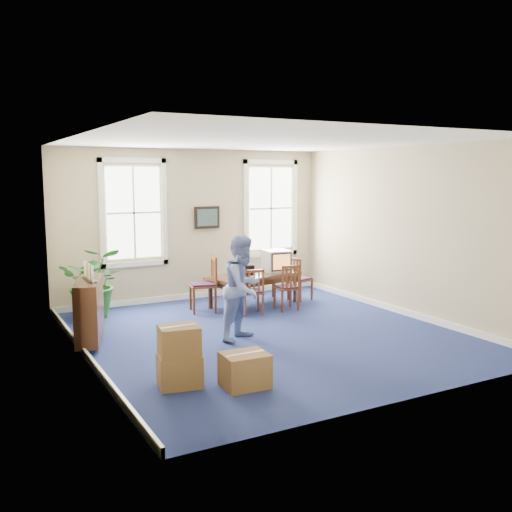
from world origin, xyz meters
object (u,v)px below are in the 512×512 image
chair_near_left (252,291)px  man (243,288)px  cardboard_boxes (191,350)px  conference_table (254,290)px  potted_plant (95,282)px  crt_tv (276,261)px  credenza (90,314)px

chair_near_left → man: man is taller
man → cardboard_boxes: 2.07m
conference_table → man: bearing=-134.2°
potted_plant → cardboard_boxes: potted_plant is taller
crt_tv → man: man is taller
chair_near_left → credenza: credenza is taller
crt_tv → chair_near_left: 1.26m
man → credenza: 2.47m
conference_table → man: man is taller
cardboard_boxes → crt_tv: bearing=46.4°
conference_table → cardboard_boxes: (-2.75, -3.44, 0.09)m
man → credenza: bearing=128.4°
crt_tv → chair_near_left: (-0.96, -0.70, -0.43)m
crt_tv → credenza: bearing=-158.8°
potted_plant → chair_near_left: bearing=-23.9°
conference_table → chair_near_left: bearing=-133.0°
credenza → potted_plant: bearing=92.3°
conference_table → credenza: (-3.56, -1.16, 0.15)m
conference_table → crt_tv: (0.57, 0.04, 0.55)m
chair_near_left → potted_plant: size_ratio=0.67×
crt_tv → credenza: crt_tv is taller
crt_tv → potted_plant: size_ratio=0.40×
chair_near_left → cardboard_boxes: chair_near_left is taller
man → credenza: man is taller
conference_table → chair_near_left: size_ratio=2.13×
conference_table → cardboard_boxes: bearing=-140.7°
crt_tv → man: bearing=-126.6°
cardboard_boxes → potted_plant: bearing=94.8°
chair_near_left → potted_plant: (-2.70, 1.20, 0.22)m
potted_plant → cardboard_boxes: bearing=-85.2°
man → chair_near_left: bearing=27.2°
crt_tv → credenza: (-4.12, -1.20, -0.40)m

